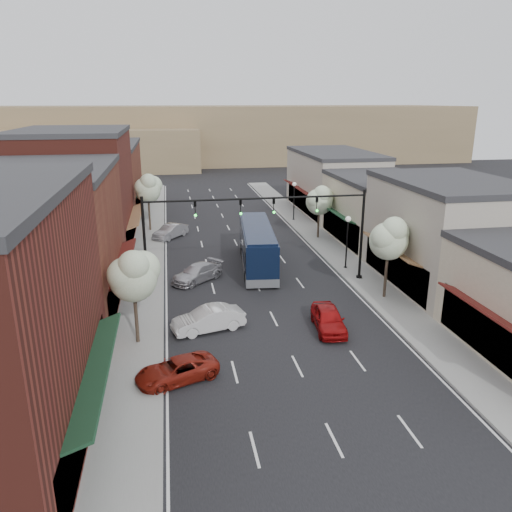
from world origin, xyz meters
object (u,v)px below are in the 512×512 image
coach_bus (257,246)px  parked_car_e (171,231)px  parked_car_a (177,370)px  tree_right_far (320,199)px  parked_car_c (197,273)px  tree_right_near (390,237)px  tree_left_near (134,274)px  lamp_post_far (294,195)px  signal_mast_left (178,229)px  lamp_post_near (347,234)px  signal_mast_right (332,222)px  red_hatchback (328,319)px  tree_left_far (148,188)px  parked_car_b (208,319)px

coach_bus → parked_car_e: (-7.00, 10.27, -1.10)m
parked_car_e → parked_car_a: bearing=-52.4°
tree_right_far → parked_car_c: tree_right_far is taller
tree_right_near → parked_car_e: tree_right_near is taller
parked_car_a → parked_car_c: parked_car_c is taller
tree_left_near → parked_car_e: size_ratio=1.35×
lamp_post_far → parked_car_c: size_ratio=0.99×
signal_mast_left → parked_car_a: (-0.58, -12.31, -4.05)m
lamp_post_near → lamp_post_far: 17.50m
signal_mast_right → parked_car_a: 17.54m
signal_mast_left → tree_left_near: bearing=-108.1°
signal_mast_left → red_hatchback: bearing=-43.4°
tree_left_near → lamp_post_far: bearing=60.2°
lamp_post_near → tree_left_near: bearing=-146.7°
parked_car_c → parked_car_e: (-1.86, 12.98, 0.05)m
tree_right_near → signal_mast_left: bearing=163.8°
lamp_post_near → signal_mast_right: bearing=-131.1°
tree_right_near → tree_left_far: 27.56m
lamp_post_far → parked_car_a: bearing=-113.4°
tree_left_far → tree_left_near: bearing=-90.0°
parked_car_a → parked_car_c: size_ratio=0.91×
tree_right_near → coach_bus: tree_right_near is taller
tree_right_far → parked_car_b: 22.89m
parked_car_c → tree_left_far: bearing=151.8°
parked_car_b → parked_car_e: bearing=170.3°
parked_car_b → red_hatchback: bearing=65.8°
tree_right_far → tree_left_far: (-16.60, 6.00, 0.61)m
signal_mast_right → red_hatchback: 9.37m
signal_mast_left → lamp_post_near: size_ratio=1.85×
tree_right_near → tree_left_far: bearing=127.0°
tree_left_near → tree_left_far: tree_left_far is taller
signal_mast_right → parked_car_e: 19.33m
parked_car_a → parked_car_c: (1.86, 14.11, 0.08)m
tree_right_far → tree_left_far: tree_left_far is taller
signal_mast_left → coach_bus: size_ratio=0.72×
red_hatchback → tree_right_far: bearing=80.6°
tree_left_far → red_hatchback: size_ratio=1.47×
tree_right_far → coach_bus: size_ratio=0.48×
tree_left_near → lamp_post_far: (16.05, 28.06, -1.22)m
tree_right_near → tree_left_near: 17.08m
lamp_post_near → parked_car_c: (-12.14, -0.71, -2.35)m
lamp_post_far → coach_bus: size_ratio=0.39×
red_hatchback → parked_car_c: bearing=132.0°
tree_right_far → lamp_post_near: (-0.55, -9.44, -0.99)m
parked_car_b → signal_mast_right: bearing=110.2°
tree_right_far → tree_left_far: bearing=160.1°
signal_mast_left → tree_left_near: size_ratio=1.44×
lamp_post_far → parked_car_a: lamp_post_far is taller
coach_bus → red_hatchback: (2.12, -12.59, -1.08)m
tree_left_near → lamp_post_near: size_ratio=1.28×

